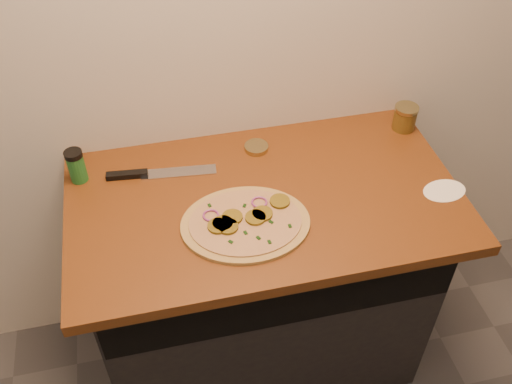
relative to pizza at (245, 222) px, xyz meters
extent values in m
cube|color=beige|center=(0.08, 0.44, 0.44)|extent=(4.00, 0.02, 2.70)
cube|color=black|center=(0.08, 0.14, -0.48)|extent=(1.10, 0.60, 0.86)
cube|color=brown|center=(0.08, 0.11, -0.03)|extent=(1.20, 0.70, 0.04)
cylinder|color=tan|center=(0.00, 0.00, 0.00)|extent=(0.40, 0.40, 0.01)
cylinder|color=#CCB987|center=(0.00, 0.00, 0.00)|extent=(0.35, 0.35, 0.00)
cylinder|color=brown|center=(-0.03, 0.02, 0.01)|extent=(0.06, 0.06, 0.01)
cylinder|color=brown|center=(-0.08, -0.01, 0.01)|extent=(0.06, 0.06, 0.01)
cylinder|color=brown|center=(-0.07, 0.00, 0.01)|extent=(0.06, 0.06, 0.01)
cylinder|color=brown|center=(0.03, 0.00, 0.01)|extent=(0.06, 0.06, 0.01)
cylinder|color=brown|center=(0.05, 0.01, 0.01)|extent=(0.06, 0.06, 0.01)
cylinder|color=brown|center=(0.12, 0.05, 0.01)|extent=(0.06, 0.06, 0.01)
cylinder|color=brown|center=(-0.05, -0.02, 0.01)|extent=(0.06, 0.06, 0.01)
torus|color=#85327A|center=(0.06, 0.01, 0.01)|extent=(0.05, 0.05, 0.01)
torus|color=#85327A|center=(0.06, 0.06, 0.01)|extent=(0.05, 0.05, 0.01)
torus|color=#85327A|center=(-0.09, 0.04, 0.01)|extent=(0.05, 0.05, 0.01)
cube|color=black|center=(0.01, 0.06, 0.01)|extent=(0.01, 0.02, 0.00)
cube|color=black|center=(0.10, 0.05, 0.01)|extent=(0.01, 0.01, 0.00)
cube|color=black|center=(-0.01, -0.05, 0.01)|extent=(0.01, 0.02, 0.00)
cube|color=black|center=(-0.06, -0.07, 0.01)|extent=(0.02, 0.02, 0.00)
cube|color=black|center=(-0.10, 0.01, 0.01)|extent=(0.02, 0.01, 0.00)
cube|color=black|center=(0.12, -0.05, 0.01)|extent=(0.01, 0.01, 0.00)
cube|color=black|center=(0.02, -0.07, 0.01)|extent=(0.01, 0.02, 0.00)
cube|color=black|center=(-0.09, 0.08, 0.01)|extent=(0.01, 0.02, 0.00)
cube|color=black|center=(0.05, -0.10, 0.01)|extent=(0.01, 0.01, 0.00)
cube|color=black|center=(0.03, 0.03, 0.01)|extent=(0.02, 0.01, 0.00)
cube|color=black|center=(0.07, -0.02, 0.01)|extent=(0.02, 0.02, 0.00)
cube|color=#B7BAC1|center=(-0.16, 0.27, -0.01)|extent=(0.24, 0.07, 0.01)
cube|color=black|center=(-0.32, 0.28, 0.00)|extent=(0.13, 0.04, 0.02)
cylinder|color=tan|center=(0.11, 0.33, 0.00)|extent=(0.10, 0.10, 0.02)
cylinder|color=maroon|center=(0.63, 0.33, 0.03)|extent=(0.08, 0.08, 0.08)
cylinder|color=tan|center=(0.63, 0.33, 0.07)|extent=(0.08, 0.08, 0.01)
cylinder|color=#206728|center=(-0.47, 0.31, 0.04)|extent=(0.05, 0.05, 0.09)
cylinder|color=black|center=(-0.47, 0.31, 0.09)|extent=(0.06, 0.06, 0.02)
cylinder|color=white|center=(0.63, 0.00, -0.01)|extent=(0.16, 0.16, 0.00)
camera|label=1|loc=(-0.22, -1.11, 1.20)|focal=40.00mm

